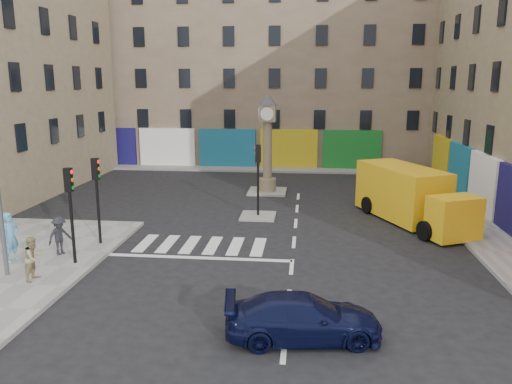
% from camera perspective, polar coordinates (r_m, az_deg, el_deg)
% --- Properties ---
extents(ground, '(120.00, 120.00, 0.00)m').
position_cam_1_polar(ground, '(18.50, 3.99, -9.64)').
color(ground, black).
rests_on(ground, ground).
extents(sidewalk_right, '(2.60, 30.00, 0.15)m').
position_cam_1_polar(sidewalk_right, '(29.16, 22.08, -2.07)').
color(sidewalk_right, gray).
rests_on(sidewalk_right, ground).
extents(sidewalk_far, '(32.00, 2.40, 0.15)m').
position_cam_1_polar(sidewalk_far, '(40.18, -0.59, 2.67)').
color(sidewalk_far, gray).
rests_on(sidewalk_far, ground).
extents(island_near, '(1.80, 1.80, 0.12)m').
position_cam_1_polar(island_near, '(26.18, 0.23, -2.76)').
color(island_near, gray).
rests_on(island_near, ground).
extents(island_far, '(2.40, 2.40, 0.12)m').
position_cam_1_polar(island_far, '(31.98, 1.30, 0.07)').
color(island_far, gray).
rests_on(island_far, ground).
extents(building_far, '(32.00, 10.00, 17.00)m').
position_cam_1_polar(building_far, '(45.37, 0.24, 14.48)').
color(building_far, '#857058').
rests_on(building_far, ground).
extents(traffic_light_left_near, '(0.28, 0.22, 3.70)m').
position_cam_1_polar(traffic_light_left_near, '(19.91, -20.48, -0.89)').
color(traffic_light_left_near, black).
rests_on(traffic_light_left_near, sidewalk_left).
extents(traffic_light_left_far, '(0.28, 0.22, 3.70)m').
position_cam_1_polar(traffic_light_left_far, '(22.03, -17.75, 0.55)').
color(traffic_light_left_far, black).
rests_on(traffic_light_left_far, sidewalk_left).
extents(traffic_light_island, '(0.28, 0.22, 3.70)m').
position_cam_1_polar(traffic_light_island, '(25.63, 0.24, 2.70)').
color(traffic_light_island, black).
rests_on(traffic_light_island, island_near).
extents(clock_pillar, '(1.20, 1.20, 6.10)m').
position_cam_1_polar(clock_pillar, '(31.41, 1.33, 6.29)').
color(clock_pillar, '#8C795B').
rests_on(clock_pillar, island_far).
extents(navy_sedan, '(4.50, 2.29, 1.25)m').
position_cam_1_polar(navy_sedan, '(14.19, 5.42, -14.10)').
color(navy_sedan, black).
rests_on(navy_sedan, ground).
extents(yellow_van, '(5.02, 7.71, 2.71)m').
position_cam_1_polar(yellow_van, '(26.20, 17.18, -0.42)').
color(yellow_van, yellow).
rests_on(yellow_van, ground).
extents(pedestrian_blue, '(0.64, 0.81, 1.94)m').
position_cam_1_polar(pedestrian_blue, '(21.42, -26.24, -4.64)').
color(pedestrian_blue, '#5698C5').
rests_on(pedestrian_blue, sidewalk_left).
extents(pedestrian_tan, '(0.67, 0.82, 1.57)m').
position_cam_1_polar(pedestrian_tan, '(19.21, -24.07, -6.92)').
color(pedestrian_tan, '#98885D').
rests_on(pedestrian_tan, sidewalk_left).
extents(pedestrian_dark, '(1.01, 1.16, 1.55)m').
position_cam_1_polar(pedestrian_dark, '(21.53, -21.54, -4.67)').
color(pedestrian_dark, black).
rests_on(pedestrian_dark, sidewalk_left).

